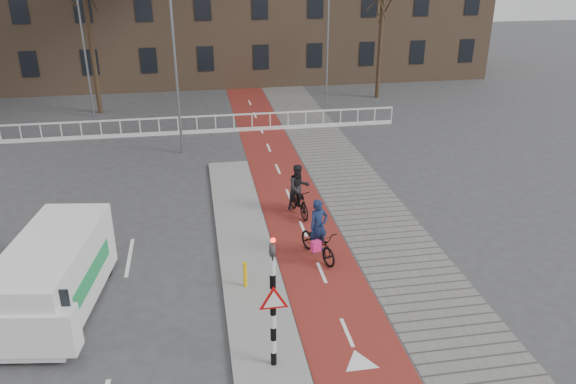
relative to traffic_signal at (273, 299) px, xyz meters
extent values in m
plane|color=#38383A|center=(0.60, 2.02, -1.99)|extent=(120.00, 120.00, 0.00)
cube|color=maroon|center=(2.10, 12.02, -1.98)|extent=(2.50, 60.00, 0.01)
cube|color=slate|center=(4.90, 12.02, -1.98)|extent=(3.00, 60.00, 0.01)
cube|color=gray|center=(-0.10, 6.02, -1.93)|extent=(1.80, 16.00, 0.12)
cylinder|color=black|center=(0.00, 0.02, -0.43)|extent=(0.14, 0.14, 2.88)
imported|color=black|center=(0.00, 0.02, 1.41)|extent=(0.13, 0.16, 0.80)
cylinder|color=#FF0C05|center=(0.00, -0.12, 1.59)|extent=(0.11, 0.02, 0.11)
cylinder|color=#EDB50D|center=(-0.33, 3.51, -1.47)|extent=(0.12, 0.12, 0.80)
imported|color=black|center=(2.18, 4.97, -1.46)|extent=(1.31, 2.09, 1.04)
imported|color=#152247|center=(2.18, 4.97, -0.84)|extent=(0.76, 0.63, 1.80)
cube|color=#F52273|center=(2.00, 4.45, -1.26)|extent=(0.34, 0.27, 0.35)
imported|color=black|center=(2.15, 8.21, -1.42)|extent=(0.87, 1.94, 1.13)
imported|color=black|center=(2.15, 8.21, -0.86)|extent=(0.97, 0.82, 1.77)
cube|color=white|center=(-5.56, 3.45, -0.86)|extent=(2.66, 5.14, 1.96)
cube|color=green|center=(-6.56, 3.45, -0.96)|extent=(0.48, 3.11, 0.55)
cube|color=green|center=(-4.57, 3.45, -0.96)|extent=(0.48, 3.11, 0.55)
cube|color=black|center=(-5.56, 1.34, -0.46)|extent=(1.76, 0.31, 0.90)
cylinder|color=black|center=(-6.63, 1.92, -1.65)|extent=(0.34, 0.72, 0.69)
cylinder|color=black|center=(-4.98, 1.68, -1.65)|extent=(0.34, 0.72, 0.69)
cylinder|color=black|center=(-6.14, 5.22, -1.65)|extent=(0.34, 0.72, 0.69)
cylinder|color=black|center=(-4.49, 4.98, -1.65)|extent=(0.34, 0.72, 0.69)
cube|color=silver|center=(-4.40, 19.02, -1.04)|extent=(28.00, 0.08, 0.08)
cube|color=silver|center=(-4.40, 19.02, -1.89)|extent=(28.00, 0.10, 0.20)
cylinder|color=#322416|center=(-7.14, 24.22, 2.11)|extent=(0.29, 0.29, 8.21)
cylinder|color=#322416|center=(10.69, 25.01, 1.67)|extent=(0.27, 0.27, 7.33)
cylinder|color=slate|center=(-2.20, 15.99, 2.08)|extent=(0.12, 0.12, 8.15)
cylinder|color=slate|center=(-7.42, 23.42, 2.46)|extent=(0.12, 0.12, 8.91)
cylinder|color=slate|center=(6.76, 23.24, 2.46)|extent=(0.12, 0.12, 8.90)
camera|label=1|loc=(-1.47, -10.59, 7.37)|focal=35.00mm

